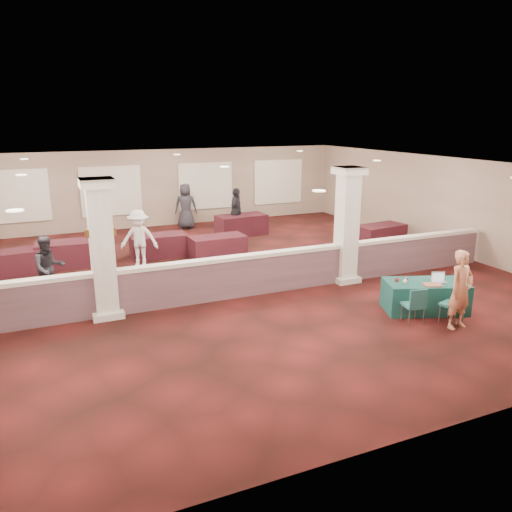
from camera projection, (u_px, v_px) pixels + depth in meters
name	position (u px, v px, depth m)	size (l,w,h in m)	color
ground	(226.00, 279.00, 14.30)	(16.00, 16.00, 0.00)	#421110
wall_back	(160.00, 188.00, 20.94)	(16.00, 0.04, 3.20)	#7E6557
wall_front	(427.00, 335.00, 6.80)	(16.00, 0.04, 3.20)	#7E6557
wall_right	(447.00, 205.00, 16.94)	(0.04, 16.00, 3.20)	#7E6557
ceiling	(224.00, 166.00, 13.44)	(16.00, 16.00, 0.02)	silver
partition_wall	(246.00, 275.00, 12.82)	(15.60, 0.28, 1.10)	brown
column_left	(102.00, 248.00, 11.19)	(0.72, 0.72, 3.20)	beige
column_right	(347.00, 224.00, 13.69)	(0.72, 0.72, 3.20)	beige
sconce_left	(87.00, 233.00, 10.99)	(0.12, 0.12, 0.18)	brown
sconce_right	(113.00, 231.00, 11.20)	(0.12, 0.12, 0.18)	brown
near_table	(425.00, 296.00, 11.86)	(1.88, 0.94, 0.72)	#103B37
conf_chair_main	(456.00, 302.00, 11.04)	(0.55, 0.55, 0.90)	#1B514F
conf_chair_side	(415.00, 303.00, 11.05)	(0.50, 0.50, 0.85)	#1B514F
woman	(461.00, 290.00, 10.77)	(0.63, 0.42, 1.75)	tan
far_table_front_left	(28.00, 261.00, 14.86)	(1.72, 0.86, 0.70)	black
far_table_front_center	(218.00, 247.00, 16.38)	(1.79, 0.90, 0.73)	black
far_table_front_right	(380.00, 235.00, 18.04)	(1.81, 0.91, 0.74)	black
far_table_back_left	(69.00, 254.00, 15.48)	(1.91, 0.96, 0.78)	black
far_table_back_center	(158.00, 245.00, 16.56)	(1.80, 0.90, 0.73)	black
far_table_back_right	(241.00, 225.00, 19.63)	(1.93, 0.97, 0.78)	black
attendee_a	(49.00, 268.00, 12.47)	(0.79, 0.44, 1.65)	black
attendee_b	(139.00, 238.00, 15.32)	(1.13, 0.52, 1.77)	silver
attendee_c	(236.00, 211.00, 19.59)	(1.07, 0.51, 1.82)	black
attendee_d	(186.00, 206.00, 20.55)	(0.92, 0.50, 1.87)	black
laptop_base	(439.00, 282.00, 11.72)	(0.33, 0.23, 0.02)	silver
laptop_screen	(438.00, 276.00, 11.80)	(0.33, 0.01, 0.22)	silver
screen_glow	(438.00, 276.00, 11.80)	(0.30, 0.00, 0.19)	silver
knitting	(432.00, 285.00, 11.52)	(0.40, 0.30, 0.03)	#D25221
yarn_cream	(405.00, 281.00, 11.63)	(0.11, 0.11, 0.11)	beige
yarn_red	(397.00, 280.00, 11.76)	(0.10, 0.10, 0.10)	maroon
yarn_grey	(406.00, 279.00, 11.84)	(0.10, 0.10, 0.10)	#505055
scissors	(458.00, 285.00, 11.52)	(0.12, 0.03, 0.01)	red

